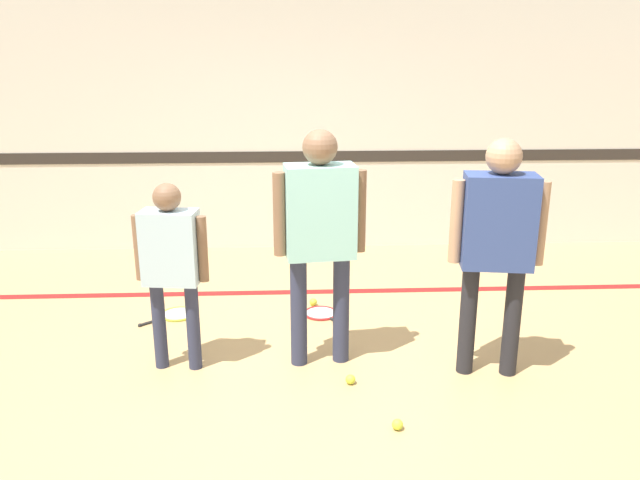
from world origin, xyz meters
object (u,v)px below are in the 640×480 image
Objects in this scene: racket_spare_on_floor at (322,314)px; racket_second_spare at (176,314)px; person_instructor at (320,224)px; person_student_right at (497,234)px; tennis_ball_near_instructor at (350,379)px; person_student_left at (171,257)px; tennis_ball_stray_left at (397,424)px; tennis_ball_by_spare_racket at (313,302)px.

racket_second_spare is (-1.22, 0.04, -0.00)m from racket_spare_on_floor.
person_instructor is 1.15m from person_student_right.
tennis_ball_near_instructor is (0.19, -0.33, -0.98)m from person_instructor.
person_student_right is at bearing -16.98° from person_instructor.
person_student_left reaches higher than tennis_ball_stray_left.
racket_spare_on_floor is at bearing 102.09° from tennis_ball_stray_left.
person_instructor reaches higher than person_student_left.
tennis_ball_stray_left is at bearing 50.02° from person_student_right.
tennis_ball_by_spare_racket is (-0.07, 0.20, 0.02)m from racket_spare_on_floor.
person_student_left is 19.86× the size of tennis_ball_near_instructor.
tennis_ball_near_instructor is 0.58m from tennis_ball_stray_left.
tennis_ball_by_spare_racket is at bearing 164.60° from racket_spare_on_floor.
tennis_ball_near_instructor and tennis_ball_by_spare_racket have the same top height.
person_instructor is at bearing -89.32° from tennis_ball_by_spare_racket.
person_student_right reaches higher than tennis_ball_near_instructor.
person_student_right is 3.25× the size of racket_second_spare.
tennis_ball_stray_left is (0.36, -1.68, 0.02)m from racket_spare_on_floor.
racket_spare_on_floor is (1.05, 0.85, -0.80)m from person_student_left.
tennis_ball_near_instructor is at bearing 15.05° from person_student_right.
racket_second_spare is 7.49× the size of tennis_ball_near_instructor.
person_student_left is 0.82× the size of person_student_right.
tennis_ball_stray_left reaches higher than racket_spare_on_floor.
person_student_right is 1.36m from tennis_ball_near_instructor.
person_student_right is 1.79m from racket_spare_on_floor.
person_instructor reaches higher than racket_spare_on_floor.
person_instructor is 3.32× the size of racket_second_spare.
tennis_ball_stray_left is (1.58, -1.72, 0.02)m from racket_second_spare.
racket_spare_on_floor is 1.15m from tennis_ball_near_instructor.
racket_spare_on_floor is 1.72m from tennis_ball_stray_left.
tennis_ball_near_instructor is (0.13, -1.14, 0.02)m from racket_spare_on_floor.
racket_second_spare is 7.49× the size of tennis_ball_by_spare_racket.
racket_second_spare is (-2.30, 1.07, -0.98)m from person_student_right.
person_student_left is 1.81m from tennis_ball_stray_left.
person_student_right reaches higher than tennis_ball_by_spare_racket.
person_student_left reaches higher than racket_spare_on_floor.
racket_second_spare is (-1.17, 0.86, -1.01)m from person_instructor.
tennis_ball_stray_left is (0.43, -1.88, 0.00)m from tennis_ball_by_spare_racket.
person_instructor reaches higher than tennis_ball_near_instructor.
person_instructor reaches higher than racket_second_spare.
tennis_ball_stray_left is (-0.72, -0.65, -0.96)m from person_student_right.
tennis_ball_by_spare_racket is 1.00× the size of tennis_ball_stray_left.
person_instructor is 1.37m from tennis_ball_stray_left.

